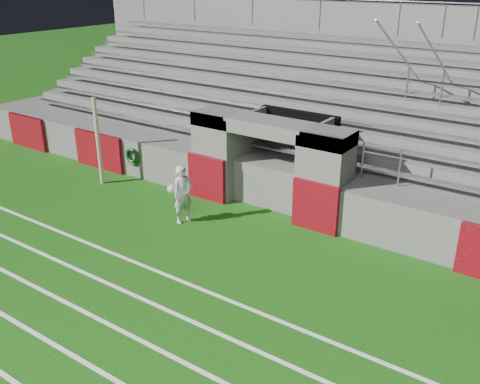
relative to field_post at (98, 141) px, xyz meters
The scene contains 6 objects.
ground 5.91m from the field_post, 20.57° to the right, with size 90.00×90.00×0.00m, color #13490C.
field_post is the anchor object (origin of this frame).
field_markings 8.95m from the field_post, 52.55° to the right, with size 28.00×8.09×0.01m.
stadium_structure 8.02m from the field_post, 47.91° to the left, with size 26.00×8.48×5.42m.
goalkeeper_with_ball 4.10m from the field_post, ahead, with size 0.65×0.67×1.61m.
hose_coil 1.23m from the field_post, 61.00° to the left, with size 0.59×0.15×0.61m.
Camera 1 is at (7.44, -8.60, 6.44)m, focal length 40.00 mm.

